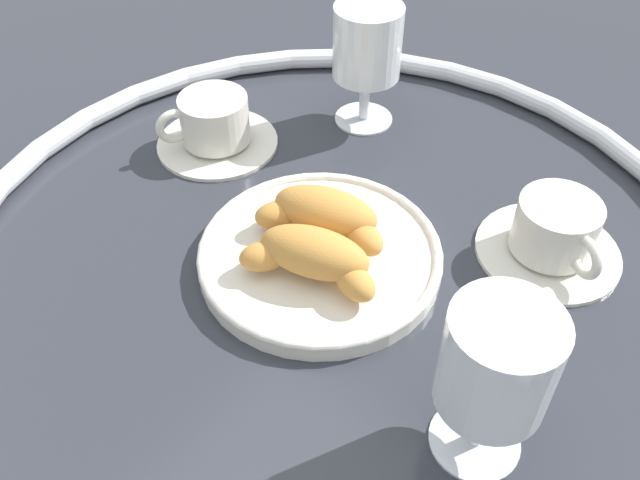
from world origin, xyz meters
TOP-DOWN VIEW (x-y plane):
  - ground_plane at (0.00, 0.00)m, footprint 2.20×2.20m
  - table_chrome_rim at (0.00, 0.00)m, footprint 0.73×0.73m
  - pastry_plate at (0.01, 0.01)m, footprint 0.23×0.23m
  - croissant_large at (0.02, -0.01)m, footprint 0.13×0.09m
  - croissant_small at (-0.01, 0.04)m, footprint 0.13×0.09m
  - coffee_cup_near at (0.21, -0.07)m, footprint 0.14×0.14m
  - coffee_cup_far at (-0.16, -0.13)m, footprint 0.14×0.14m
  - juice_glass_left at (-0.20, 0.09)m, footprint 0.08×0.08m
  - juice_glass_right at (0.11, -0.21)m, footprint 0.08×0.08m

SIDE VIEW (x-z plane):
  - ground_plane at x=0.00m, z-range 0.00..0.00m
  - pastry_plate at x=0.01m, z-range 0.00..0.02m
  - table_chrome_rim at x=0.00m, z-range 0.00..0.02m
  - coffee_cup_near at x=0.21m, z-range 0.00..0.06m
  - coffee_cup_far at x=-0.16m, z-range 0.00..0.06m
  - croissant_large at x=0.02m, z-range 0.02..0.06m
  - croissant_small at x=-0.01m, z-range 0.02..0.06m
  - juice_glass_left at x=-0.20m, z-range 0.02..0.16m
  - juice_glass_right at x=0.11m, z-range 0.02..0.16m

